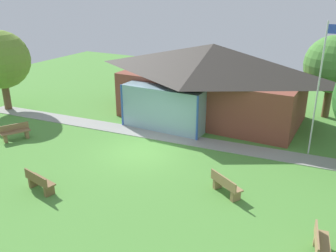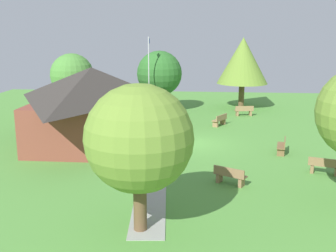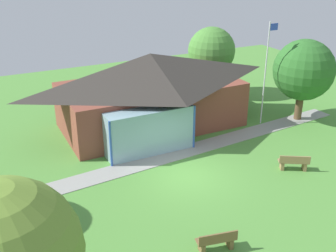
# 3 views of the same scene
# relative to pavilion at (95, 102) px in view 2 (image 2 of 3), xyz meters

# --- Properties ---
(ground_plane) EXTENTS (44.00, 44.00, 0.00)m
(ground_plane) POSITION_rel_pavilion_xyz_m (-0.93, -6.33, -2.37)
(ground_plane) COLOR #54933D
(pavilion) EXTENTS (11.64, 7.24, 4.56)m
(pavilion) POSITION_rel_pavilion_xyz_m (0.00, 0.00, 0.00)
(pavilion) COLOR brown
(pavilion) RESTS_ON ground_plane
(footpath) EXTENTS (24.67, 3.44, 0.03)m
(footpath) POSITION_rel_pavilion_xyz_m (-0.93, -4.12, -2.35)
(footpath) COLOR #999993
(footpath) RESTS_ON ground_plane
(flagpole) EXTENTS (0.64, 0.08, 6.36)m
(flagpole) POSITION_rel_pavilion_xyz_m (6.44, -2.66, 1.11)
(flagpole) COLOR silver
(flagpole) RESTS_ON ground_plane
(bench_mid_left) EXTENTS (1.10, 1.53, 0.84)m
(bench_mid_left) POSITION_rel_pavilion_xyz_m (-7.77, -8.27, -1.97)
(bench_mid_left) COLOR olive
(bench_mid_left) RESTS_ON ground_plane
(bench_front_center) EXTENTS (1.56, 0.72, 0.84)m
(bench_front_center) POSITION_rel_pavilion_xyz_m (-2.59, -11.49, -1.97)
(bench_front_center) COLOR brown
(bench_front_center) RESTS_ON ground_plane
(bench_mid_right) EXTENTS (1.51, 1.15, 0.84)m
(bench_mid_right) POSITION_rel_pavilion_xyz_m (4.08, -8.19, -1.97)
(bench_mid_right) COLOR #9E7A51
(bench_mid_right) RESTS_ON ground_plane
(bench_lawn_far_right) EXTENTS (0.69, 1.55, 0.84)m
(bench_lawn_far_right) POSITION_rel_pavilion_xyz_m (7.85, -10.27, -1.97)
(bench_lawn_far_right) COLOR #9E7A51
(bench_lawn_far_right) RESTS_ON ground_plane
(bench_front_left) EXTENTS (0.88, 1.56, 0.84)m
(bench_front_left) POSITION_rel_pavilion_xyz_m (-5.95, -12.92, -1.97)
(bench_front_left) COLOR olive
(bench_front_left) RESTS_ON ground_plane
(tree_west_hedge) EXTENTS (3.70, 3.70, 5.18)m
(tree_west_hedge) POSITION_rel_pavilion_xyz_m (-12.45, -4.90, 0.95)
(tree_west_hedge) COLOR brown
(tree_west_hedge) RESTS_ON ground_plane
(tree_east_hedge) EXTENTS (3.79, 3.79, 5.18)m
(tree_east_hedge) POSITION_rel_pavilion_xyz_m (8.97, -3.20, 0.90)
(tree_east_hedge) COLOR brown
(tree_east_hedge) RESTS_ON ground_plane
(tree_behind_pavilion_right) EXTENTS (3.44, 3.44, 5.07)m
(tree_behind_pavilion_right) POSITION_rel_pavilion_xyz_m (6.48, 3.53, 0.96)
(tree_behind_pavilion_right) COLOR brown
(tree_behind_pavilion_right) RESTS_ON ground_plane
(tree_far_east) EXTENTS (4.47, 4.47, 6.25)m
(tree_far_east) POSITION_rel_pavilion_xyz_m (11.39, -10.31, 1.85)
(tree_far_east) COLOR brown
(tree_far_east) RESTS_ON ground_plane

